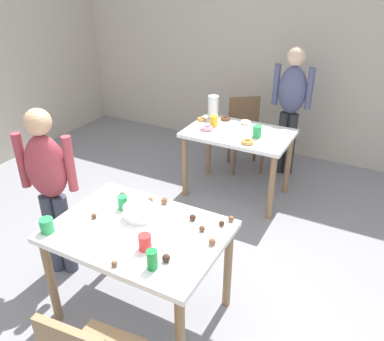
% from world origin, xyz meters
% --- Properties ---
extents(ground_plane, '(6.40, 6.40, 0.00)m').
position_xyz_m(ground_plane, '(0.00, 0.00, 0.00)').
color(ground_plane, gray).
extents(wall_back, '(6.40, 0.10, 2.60)m').
position_xyz_m(wall_back, '(0.00, 3.20, 1.30)').
color(wall_back, '#BCB2A3').
rests_on(wall_back, ground_plane).
extents(dining_table_near, '(1.14, 0.82, 0.75)m').
position_xyz_m(dining_table_near, '(-0.14, -0.09, 0.65)').
color(dining_table_near, white).
rests_on(dining_table_near, ground_plane).
extents(dining_table_far, '(1.09, 0.71, 0.75)m').
position_xyz_m(dining_table_far, '(-0.19, 1.81, 0.64)').
color(dining_table_far, white).
rests_on(dining_table_far, ground_plane).
extents(chair_far_table, '(0.56, 0.56, 0.87)m').
position_xyz_m(chair_far_table, '(-0.37, 2.51, 0.50)').
color(chair_far_table, brown).
rests_on(chair_far_table, ground_plane).
extents(person_girl_near, '(0.45, 0.29, 1.42)m').
position_xyz_m(person_girl_near, '(-0.99, -0.02, 0.85)').
color(person_girl_near, '#383D4C').
rests_on(person_girl_near, ground_plane).
extents(person_adult_far, '(0.45, 0.21, 1.52)m').
position_xyz_m(person_adult_far, '(0.14, 2.56, 0.91)').
color(person_adult_far, '#28282D').
rests_on(person_adult_far, ground_plane).
extents(mixing_bowl, '(0.21, 0.21, 0.09)m').
position_xyz_m(mixing_bowl, '(-0.21, 0.02, 0.79)').
color(mixing_bowl, white).
rests_on(mixing_bowl, dining_table_near).
extents(soda_can, '(0.07, 0.07, 0.12)m').
position_xyz_m(soda_can, '(0.15, -0.36, 0.81)').
color(soda_can, '#198438').
rests_on(soda_can, dining_table_near).
extents(fork_near, '(0.17, 0.02, 0.01)m').
position_xyz_m(fork_near, '(0.25, -0.16, 0.75)').
color(fork_near, silver).
rests_on(fork_near, dining_table_near).
extents(cup_near_0, '(0.07, 0.07, 0.10)m').
position_xyz_m(cup_near_0, '(-0.37, 0.06, 0.80)').
color(cup_near_0, green).
rests_on(cup_near_0, dining_table_near).
extents(cup_near_1, '(0.09, 0.09, 0.10)m').
position_xyz_m(cup_near_1, '(-0.65, -0.39, 0.80)').
color(cup_near_1, green).
rests_on(cup_near_1, dining_table_near).
extents(cup_near_2, '(0.08, 0.08, 0.10)m').
position_xyz_m(cup_near_2, '(0.02, -0.24, 0.80)').
color(cup_near_2, red).
rests_on(cup_near_2, dining_table_near).
extents(cake_ball_0, '(0.04, 0.04, 0.04)m').
position_xyz_m(cake_ball_0, '(0.33, 0.20, 0.77)').
color(cake_ball_0, '#3D2319').
rests_on(cake_ball_0, dining_table_near).
extents(cake_ball_1, '(0.05, 0.05, 0.05)m').
position_xyz_m(cake_ball_1, '(-0.46, 0.17, 0.78)').
color(cake_ball_1, '#3D2319').
rests_on(cake_ball_1, dining_table_near).
extents(cake_ball_2, '(0.05, 0.05, 0.05)m').
position_xyz_m(cake_ball_2, '(0.13, 0.17, 0.77)').
color(cake_ball_2, '#3D2319').
rests_on(cake_ball_2, dining_table_near).
extents(cake_ball_3, '(0.04, 0.04, 0.04)m').
position_xyz_m(cake_ball_3, '(0.37, 0.28, 0.77)').
color(cake_ball_3, brown).
rests_on(cake_ball_3, dining_table_near).
extents(cake_ball_4, '(0.04, 0.04, 0.04)m').
position_xyz_m(cake_ball_4, '(0.25, 0.08, 0.77)').
color(cake_ball_4, brown).
rests_on(cake_ball_4, dining_table_near).
extents(cake_ball_5, '(0.04, 0.04, 0.04)m').
position_xyz_m(cake_ball_5, '(-0.25, 0.22, 0.77)').
color(cake_ball_5, brown).
rests_on(cake_ball_5, dining_table_near).
extents(cake_ball_6, '(0.05, 0.05, 0.05)m').
position_xyz_m(cake_ball_6, '(0.19, -0.28, 0.78)').
color(cake_ball_6, '#3D2319').
rests_on(cake_ball_6, dining_table_near).
extents(cake_ball_7, '(0.05, 0.05, 0.05)m').
position_xyz_m(cake_ball_7, '(0.36, -0.01, 0.77)').
color(cake_ball_7, brown).
rests_on(cake_ball_7, dining_table_near).
extents(cake_ball_8, '(0.05, 0.05, 0.05)m').
position_xyz_m(cake_ball_8, '(-0.15, 0.25, 0.78)').
color(cake_ball_8, brown).
rests_on(cake_ball_8, dining_table_near).
extents(cake_ball_9, '(0.04, 0.04, 0.04)m').
position_xyz_m(cake_ball_9, '(-0.05, -0.45, 0.77)').
color(cake_ball_9, brown).
rests_on(cake_ball_9, dining_table_near).
extents(cake_ball_10, '(0.04, 0.04, 0.04)m').
position_xyz_m(cake_ball_10, '(-0.48, -0.13, 0.77)').
color(cake_ball_10, brown).
rests_on(cake_ball_10, dining_table_near).
extents(pitcher_far, '(0.12, 0.12, 0.25)m').
position_xyz_m(pitcher_far, '(-0.61, 2.06, 0.88)').
color(pitcher_far, white).
rests_on(pitcher_far, dining_table_far).
extents(cup_far_0, '(0.09, 0.09, 0.12)m').
position_xyz_m(cup_far_0, '(0.02, 1.75, 0.81)').
color(cup_far_0, green).
rests_on(cup_far_0, dining_table_far).
extents(cup_far_1, '(0.08, 0.08, 0.11)m').
position_xyz_m(cup_far_1, '(-0.49, 1.83, 0.81)').
color(cup_far_1, yellow).
rests_on(cup_far_1, dining_table_far).
extents(donut_far_0, '(0.14, 0.14, 0.04)m').
position_xyz_m(donut_far_0, '(-0.51, 1.70, 0.77)').
color(donut_far_0, pink).
rests_on(donut_far_0, dining_table_far).
extents(donut_far_1, '(0.10, 0.10, 0.03)m').
position_xyz_m(donut_far_1, '(-0.68, 1.92, 0.76)').
color(donut_far_1, gold).
rests_on(donut_far_1, dining_table_far).
extents(donut_far_2, '(0.11, 0.11, 0.03)m').
position_xyz_m(donut_far_2, '(-0.45, 2.06, 0.77)').
color(donut_far_2, brown).
rests_on(donut_far_2, dining_table_far).
extents(donut_far_3, '(0.12, 0.12, 0.03)m').
position_xyz_m(donut_far_3, '(-0.21, 2.05, 0.77)').
color(donut_far_3, white).
rests_on(donut_far_3, dining_table_far).
extents(donut_far_4, '(0.13, 0.13, 0.04)m').
position_xyz_m(donut_far_4, '(-0.00, 1.56, 0.77)').
color(donut_far_4, gold).
rests_on(donut_far_4, dining_table_far).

